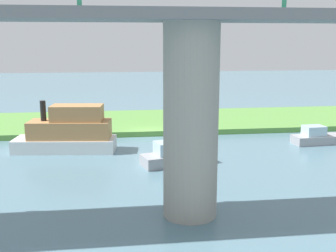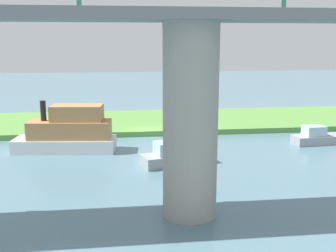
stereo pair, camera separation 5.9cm
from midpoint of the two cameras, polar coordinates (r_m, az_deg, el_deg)
The scene contains 9 objects.
ground_plane at distance 38.51m, azimuth -2.62°, elevation -1.47°, with size 160.00×160.00×0.00m, color slate.
grassy_bank at distance 44.31m, azimuth -3.26°, elevation 0.59°, with size 80.00×12.00×0.50m, color #5B9342.
bridge_pylon at distance 20.43m, azimuth 3.13°, elevation 0.52°, with size 2.70×2.70×9.59m, color #9E998E.
bridge_span at distance 20.11m, azimuth 3.30°, elevation 15.48°, with size 73.75×4.30×3.25m.
person_on_bank at distance 40.11m, azimuth 1.38°, elevation 0.82°, with size 0.36×0.36×1.39m.
mooring_post at distance 39.26m, azimuth -11.40°, elevation -0.12°, with size 0.20×0.20×0.76m, color brown.
motorboat_white at distance 34.18m, azimuth -13.39°, elevation -0.88°, with size 8.21×3.57×4.07m.
motorboat_red at distance 29.94m, azimuth 1.02°, elevation -4.09°, with size 5.42×3.16×1.70m.
riverboat_paddlewheel at distance 38.08m, azimuth 19.85°, elevation -1.45°, with size 4.82×2.01×1.57m.
Camera 2 is at (2.94, 37.39, 8.73)m, focal length 44.80 mm.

